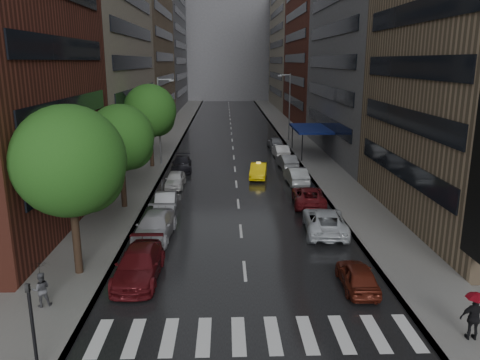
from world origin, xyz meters
name	(u,v)px	position (x,y,z in m)	size (l,w,h in m)	color
ground	(248,310)	(0.00, 0.00, 0.00)	(220.00, 220.00, 0.00)	gray
road	(232,136)	(0.00, 50.00, 0.01)	(14.00, 140.00, 0.01)	black
sidewalk_left	(171,136)	(-9.00, 50.00, 0.07)	(4.00, 140.00, 0.15)	gray
sidewalk_right	(292,135)	(9.00, 50.00, 0.07)	(4.00, 140.00, 0.15)	gray
crosswalk	(256,335)	(0.20, -2.00, 0.01)	(13.15, 2.80, 0.01)	silver
buildings_left	(135,27)	(-15.00, 58.79, 15.99)	(8.00, 108.00, 38.00)	maroon
buildings_right	(327,33)	(15.00, 56.70, 15.03)	(8.05, 109.10, 36.00)	#937A5B
building_far	(228,42)	(0.00, 118.00, 16.00)	(40.00, 14.00, 32.00)	slate
tree_near	(69,161)	(-8.60, 3.83, 6.04)	(5.53, 5.53, 8.82)	#382619
tree_mid	(120,138)	(-8.60, 15.15, 5.34)	(4.90, 4.90, 7.81)	#382619
tree_far	(150,111)	(-8.60, 29.09, 5.87)	(5.38, 5.38, 8.58)	#382619
taxi	(258,171)	(2.15, 24.27, 0.69)	(1.47, 4.21, 1.39)	yellow
parked_cars_left	(164,205)	(-5.40, 13.46, 0.73)	(2.47, 29.41, 1.54)	#5B1217
parked_cars_right	(299,181)	(5.40, 20.05, 0.73)	(3.04, 42.07, 1.54)	#5D1E12
ped_black_umbrella	(40,280)	(-9.20, 0.42, 1.39)	(0.96, 0.98, 2.09)	#4E4F53
ped_red_umbrella	(475,312)	(8.68, -2.73, 1.33)	(1.11, 0.82, 2.01)	black
traffic_light	(32,321)	(-7.60, -4.32, 2.23)	(0.18, 0.15, 3.45)	black
street_lamp_left	(160,119)	(-7.72, 30.00, 4.89)	(1.74, 0.22, 9.00)	gray
street_lamp_right	(289,106)	(7.72, 45.00, 4.89)	(1.74, 0.22, 9.00)	gray
awning	(311,129)	(8.98, 35.00, 3.13)	(4.00, 8.00, 3.12)	navy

